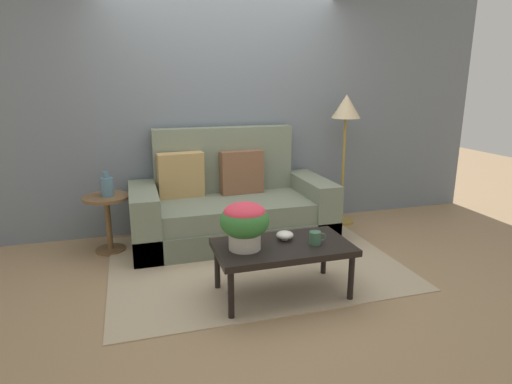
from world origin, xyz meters
TOP-DOWN VIEW (x-y plane):
  - ground_plane at (0.00, 0.00)m, footprint 14.00×14.00m
  - wall_back at (0.00, 1.27)m, footprint 6.40×0.12m
  - area_rug at (0.00, 0.11)m, footprint 2.57×1.99m
  - couch at (-0.05, 0.77)m, footprint 2.05×0.94m
  - coffee_table at (0.05, -0.55)m, footprint 1.05×0.58m
  - side_table at (-1.28, 0.77)m, footprint 0.45×0.45m
  - floor_lamp at (1.32, 0.92)m, footprint 0.33×0.33m
  - potted_plant at (-0.26, -0.55)m, footprint 0.37×0.37m
  - coffee_mug at (0.29, -0.62)m, footprint 0.13×0.09m
  - snack_bowl at (0.10, -0.46)m, footprint 0.14×0.14m
  - table_vase at (-1.26, 0.77)m, footprint 0.12×0.12m

SIDE VIEW (x-z plane):
  - ground_plane at x=0.00m, z-range 0.00..0.00m
  - area_rug at x=0.00m, z-range 0.00..0.01m
  - couch at x=-0.05m, z-range -0.24..0.91m
  - coffee_table at x=0.05m, z-range 0.17..0.59m
  - side_table at x=-1.28m, z-range 0.11..0.67m
  - snack_bowl at x=0.10m, z-range 0.42..0.49m
  - coffee_mug at x=0.29m, z-range 0.42..0.52m
  - potted_plant at x=-0.26m, z-range 0.46..0.81m
  - table_vase at x=-1.26m, z-range 0.54..0.78m
  - floor_lamp at x=1.32m, z-range 0.48..1.97m
  - wall_back at x=0.00m, z-range 0.00..2.91m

